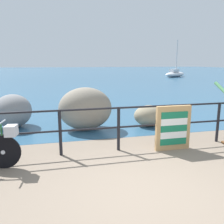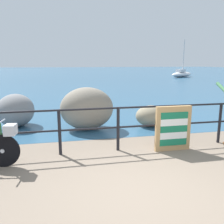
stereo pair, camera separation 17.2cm
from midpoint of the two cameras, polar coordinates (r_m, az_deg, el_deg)
The scene contains 8 objects.
ground_plane at distance 23.34m, azimuth -8.66°, elevation 6.59°, with size 120.00×120.00×0.10m, color #756656.
sea_surface at distance 51.07m, azimuth -10.53°, elevation 9.35°, with size 120.00×90.00×0.01m, color #2D5675.
promenade_railing at distance 5.48m, azimuth 2.36°, elevation -2.80°, with size 7.93×0.07×1.02m.
folded_deckchair_stack at distance 5.71m, azimuth 15.12°, elevation -3.79°, with size 0.84×0.10×1.04m.
breakwater_boulder_main at distance 7.29m, azimuth -5.31°, elevation 0.86°, with size 1.60×1.21×1.27m.
breakwater_boulder_left at distance 8.13m, azimuth -21.32°, elevation 0.37°, with size 1.14×1.24×1.04m.
breakwater_boulder_right at distance 7.77m, azimuth 9.90°, elevation -0.89°, with size 1.00×0.84×0.66m.
sailboat at distance 34.02m, azimuth 16.33°, elevation 8.65°, with size 4.42×3.43×4.90m.
Camera 2 is at (-1.23, -3.23, 2.01)m, focal length 38.55 mm.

